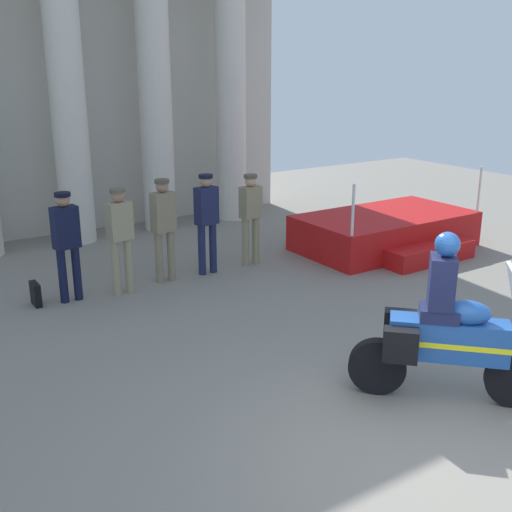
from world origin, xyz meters
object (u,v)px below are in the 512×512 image
Objects in this scene: reviewing_stand at (388,232)px; motorcycle_with_rider at (442,332)px; briefcase_on_ground at (36,294)px; officer_in_row_2 at (164,222)px; officer_in_row_0 at (66,238)px; officer_in_row_4 at (251,212)px; officer_in_row_1 at (120,233)px; officer_in_row_3 at (207,216)px.

motorcycle_with_rider is at bearing -129.26° from reviewing_stand.
motorcycle_with_rider reaches higher than briefcase_on_ground.
officer_in_row_2 reaches higher than briefcase_on_ground.
officer_in_row_0 is at bearing -7.04° from officer_in_row_2.
officer_in_row_4 reaches higher than reviewing_stand.
motorcycle_with_rider reaches higher than officer_in_row_0.
officer_in_row_2 is at bearing -177.01° from officer_in_row_1.
reviewing_stand is 2.03× the size of officer_in_row_0.
officer_in_row_2 reaches higher than officer_in_row_4.
officer_in_row_0 is at bearing -12.53° from briefcase_on_ground.
officer_in_row_3 is (2.42, 0.01, 0.02)m from officer_in_row_0.
officer_in_row_1 is at bearing -3.80° from officer_in_row_3.
officer_in_row_0 is 2.42m from officer_in_row_3.
motorcycle_with_rider is at bearing 71.90° from officer_in_row_4.
officer_in_row_4 is 4.62× the size of briefcase_on_ground.
officer_in_row_4 is at bearing 167.83° from reviewing_stand.
reviewing_stand is 1.83× the size of motorcycle_with_rider.
motorcycle_with_rider is 5.28× the size of briefcase_on_ground.
officer_in_row_3 reaches higher than officer_in_row_1.
officer_in_row_3 is 0.92× the size of motorcycle_with_rider.
officer_in_row_1 is 5.26m from motorcycle_with_rider.
motorcycle_with_rider is (0.82, -5.16, -0.23)m from officer_in_row_2.
officer_in_row_1 reaches higher than reviewing_stand.
officer_in_row_0 is at bearing 160.69° from motorcycle_with_rider.
officer_in_row_0 is 5.68m from motorcycle_with_rider.
officer_in_row_2 is 0.79m from officer_in_row_3.
officer_in_row_1 is at bearing 2.99° from officer_in_row_2.
reviewing_stand is 2.09× the size of officer_in_row_4.
officer_in_row_3 is 1.05× the size of officer_in_row_4.
officer_in_row_3 is at bearing -8.25° from officer_in_row_4.
officer_in_row_0 is 0.98× the size of officer_in_row_2.
officer_in_row_3 is (1.61, 0.13, 0.02)m from officer_in_row_1.
officer_in_row_1 reaches higher than officer_in_row_4.
officer_in_row_4 is at bearing 171.75° from officer_in_row_3.
officer_in_row_3 is 5.14m from motorcycle_with_rider.
officer_in_row_0 is at bearing -17.38° from officer_in_row_1.
reviewing_stand is 2.97m from officer_in_row_4.
officer_in_row_3 is (-3.73, 0.61, 0.70)m from reviewing_stand.
briefcase_on_ground is (-0.51, 0.11, -0.83)m from officer_in_row_0.
officer_in_row_4 is at bearing -1.53° from briefcase_on_ground.
motorcycle_with_rider is at bearing 107.02° from officer_in_row_0.
motorcycle_with_rider reaches higher than officer_in_row_4.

